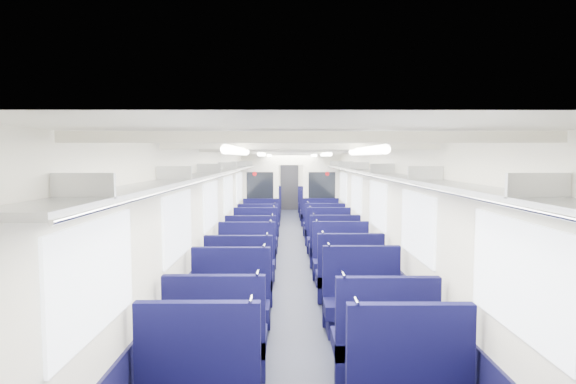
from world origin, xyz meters
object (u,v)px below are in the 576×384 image
Objects in this scene: end_door at (289,186)px; seat_25 at (312,208)px; seat_11 at (341,264)px; seat_18 at (261,226)px; seat_7 at (363,306)px; seat_23 at (314,212)px; seat_4 at (217,344)px; seat_5 at (384,347)px; seat_15 at (329,241)px; seat_22 at (266,212)px; seat_16 at (258,233)px; seat_26 at (269,205)px; seat_8 at (240,283)px; seat_13 at (334,251)px; seat_21 at (316,216)px; seat_27 at (311,205)px; seat_20 at (265,216)px; seat_12 at (251,252)px; seat_24 at (267,208)px; seat_14 at (255,241)px; seat_19 at (321,225)px; seat_17 at (324,232)px; seat_10 at (246,265)px; bulkhead at (291,192)px; seat_6 at (230,308)px; seat_9 at (349,280)px.

end_door is 2.81m from seat_25.
seat_18 is (-1.66, 4.55, 0.00)m from seat_11.
seat_23 is at bearing 90.00° from seat_7.
seat_23 is (0.83, -3.75, -0.66)m from end_door.
seat_7 is (1.66, 1.19, 0.00)m from seat_4.
seat_15 is at bearing 90.00° from seat_5.
seat_22 is at bearing 176.41° from seat_23.
seat_7 and seat_25 have the same top height.
seat_26 is at bearing 90.00° from seat_16.
seat_8 and seat_13 have the same top height.
seat_26 is (-1.66, 3.45, 0.00)m from seat_21.
seat_5 and seat_27 have the same top height.
end_door reaches higher than seat_25.
end_door is 1.80× the size of seat_20.
seat_12 is 1.00× the size of seat_27.
seat_20 is 2.19m from seat_24.
seat_13 is 1.00× the size of seat_22.
seat_15 is (0.00, 1.09, 0.00)m from seat_13.
seat_14 is 1.66m from seat_15.
seat_18 is 1.00× the size of seat_19.
seat_24 is (0.00, 2.19, 0.00)m from seat_20.
seat_21 is at bearing 90.00° from seat_17.
seat_18 and seat_22 have the same top height.
seat_10 is at bearing -90.00° from seat_24.
seat_5 is at bearing -80.77° from seat_20.
seat_20 is 3.48m from seat_26.
seat_19 is at bearing 90.00° from seat_7.
seat_8 is 8.09m from seat_21.
seat_8 and seat_18 have the same top height.
seat_18 is at bearing -90.00° from seat_26.
end_door reaches higher than seat_20.
seat_4 is (-0.83, -8.53, -0.89)m from bulkhead.
seat_8 and seat_19 have the same top height.
seat_6 is 1.00× the size of seat_13.
seat_17 is 3.21m from seat_21.
seat_15 is at bearing -0.08° from seat_14.
seat_27 is at bearing 90.00° from seat_17.
seat_21 is (0.00, 5.55, 0.00)m from seat_13.
seat_4 is 1.00× the size of seat_19.
seat_27 is at bearing 79.57° from seat_12.
seat_11 is 1.00× the size of seat_19.
seat_14 is 1.00× the size of seat_16.
seat_24 is (-1.66, 8.89, 0.00)m from seat_11.
seat_9 is 1.00× the size of seat_17.
seat_16 and seat_27 have the same top height.
bulkhead is at bearing -90.00° from end_door.
bulkhead is 6.39m from seat_8.
seat_16 and seat_20 have the same top height.
seat_11 is 1.00× the size of seat_13.
seat_5 is 12.52m from seat_24.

